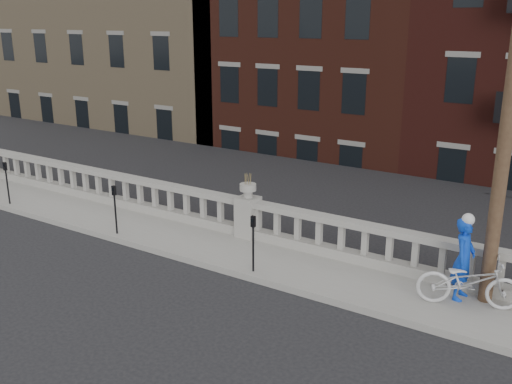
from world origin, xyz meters
TOP-DOWN VIEW (x-y plane):
  - ground at (0.00, 0.00)m, footprint 120.00×120.00m
  - sidewalk at (0.00, 3.00)m, footprint 32.00×2.20m
  - balustrade at (0.00, 3.95)m, footprint 28.00×0.34m
  - planter_pedestal at (0.00, 3.95)m, footprint 0.55×0.55m
  - lower_level at (0.56, 23.04)m, footprint 80.00×44.00m
  - parking_meter_b at (-7.93, 2.15)m, footprint 0.10×0.09m
  - parking_meter_c at (-3.13, 2.15)m, footprint 0.10×0.09m
  - parking_meter_d at (1.35, 2.15)m, footprint 0.10×0.09m
  - bicycle at (5.93, 3.14)m, footprint 2.17×1.36m
  - cyclist at (5.73, 3.42)m, footprint 0.47×0.67m

SIDE VIEW (x-z plane):
  - ground at x=0.00m, z-range 0.00..0.00m
  - sidewalk at x=0.00m, z-range 0.00..0.15m
  - balustrade at x=0.00m, z-range 0.13..1.16m
  - bicycle at x=5.93m, z-range 0.15..1.22m
  - planter_pedestal at x=0.00m, z-range -0.05..1.71m
  - parking_meter_b at x=-7.93m, z-range 0.32..1.68m
  - parking_meter_c at x=-3.13m, z-range 0.32..1.68m
  - parking_meter_d at x=1.35m, z-range 0.32..1.68m
  - cyclist at x=5.73m, z-range 0.15..1.92m
  - lower_level at x=0.56m, z-range -7.77..13.03m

